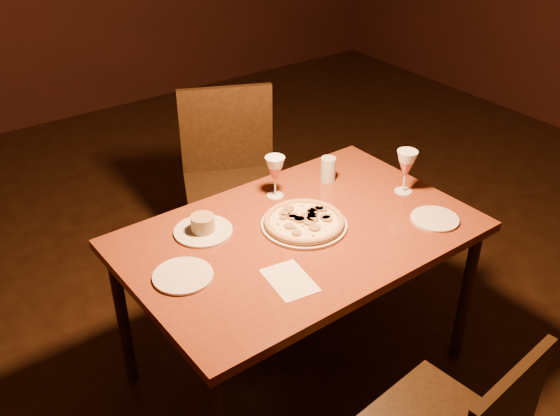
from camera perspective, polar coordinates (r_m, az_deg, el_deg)
floor at (r=2.92m, az=7.88°, el=-13.87°), size 7.00×7.00×0.00m
dining_table at (r=2.46m, az=1.78°, el=-3.39°), size 1.38×0.91×0.73m
chair_far at (r=3.17m, az=-4.45°, el=2.85°), size 0.62×0.62×0.98m
pizza_plate at (r=2.44m, az=2.22°, el=-1.28°), size 0.34×0.34×0.04m
ramekin_saucer at (r=2.42m, az=-7.06°, el=-1.75°), size 0.23×0.23×0.07m
wine_glass_far at (r=2.60m, az=-0.46°, el=2.86°), size 0.08×0.08×0.18m
wine_glass_right at (r=2.69m, az=11.39°, el=3.26°), size 0.09×0.09×0.19m
water_tumbler at (r=2.75m, az=4.42°, el=3.55°), size 0.07×0.07×0.11m
side_plate_left at (r=2.21m, az=-8.87°, el=-6.14°), size 0.21×0.21×0.01m
side_plate_near at (r=2.56m, az=13.97°, el=-0.98°), size 0.19×0.19×0.01m
menu_card at (r=2.17m, az=0.89°, el=-6.62°), size 0.16×0.22×0.00m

